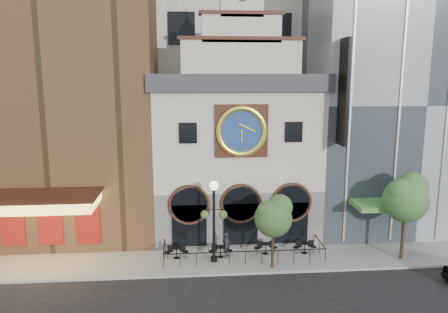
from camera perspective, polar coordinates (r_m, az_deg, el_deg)
ground at (r=28.24m, az=3.15°, el=-15.20°), size 120.00×120.00×0.00m
sidewalk at (r=30.45m, az=2.50°, el=-13.02°), size 44.00×5.00×0.15m
clock_building at (r=33.63m, az=1.46°, el=1.07°), size 12.60×8.78×18.65m
theater_building at (r=36.33m, az=-20.10°, el=10.52°), size 14.00×15.60×25.00m
retail_building at (r=38.90m, az=20.66°, el=6.83°), size 14.00×14.40×20.00m
cafe_railing at (r=30.25m, az=2.51°, el=-12.11°), size 10.60×2.60×0.90m
bistro_0 at (r=30.10m, az=-6.21°, el=-12.26°), size 1.58×0.68×0.90m
bistro_1 at (r=30.09m, az=-0.46°, el=-12.20°), size 1.58×0.68×0.90m
bistro_2 at (r=30.73m, az=5.46°, el=-11.75°), size 1.58×0.68×0.90m
bistro_3 at (r=31.20m, az=10.50°, el=-11.53°), size 1.58×0.68×0.90m
pedestrian at (r=30.00m, az=0.37°, el=-11.45°), size 0.66×0.75×1.72m
lamppost at (r=28.48m, az=-1.33°, el=-7.31°), size 1.74×0.69×5.45m
tree_left at (r=27.76m, az=6.53°, el=-7.63°), size 2.46×2.37×4.74m
tree_right at (r=31.07m, az=22.72°, el=-4.83°), size 3.05×2.93×5.87m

